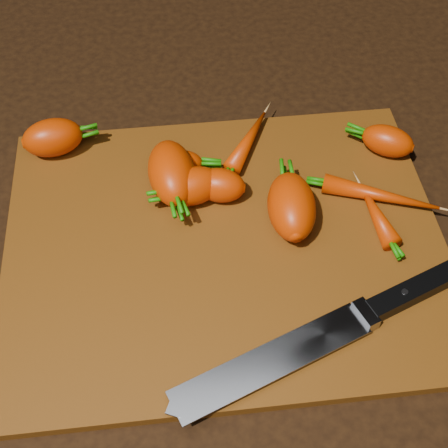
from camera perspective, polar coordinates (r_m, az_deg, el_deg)
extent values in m
cube|color=black|center=(0.73, 0.09, -2.34)|extent=(2.00, 2.00, 0.01)
cube|color=brown|center=(0.72, 0.09, -1.82)|extent=(0.50, 0.40, 0.01)
ellipsoid|color=#CA3403|center=(0.82, -15.39, 7.62)|extent=(0.08, 0.06, 0.05)
ellipsoid|color=#CA3403|center=(0.74, -0.40, 3.56)|extent=(0.07, 0.06, 0.04)
ellipsoid|color=#CA3403|center=(0.74, -4.80, 4.67)|extent=(0.06, 0.10, 0.06)
ellipsoid|color=#CA3403|center=(0.71, 6.19, 1.61)|extent=(0.06, 0.10, 0.05)
ellipsoid|color=#CA3403|center=(0.73, -2.91, 3.46)|extent=(0.08, 0.06, 0.05)
ellipsoid|color=#CA3403|center=(0.77, -3.89, 5.52)|extent=(0.05, 0.04, 0.03)
ellipsoid|color=#CA3403|center=(0.82, 14.73, 7.36)|extent=(0.08, 0.07, 0.04)
ellipsoid|color=#CA3403|center=(0.80, 2.25, 7.68)|extent=(0.08, 0.11, 0.02)
ellipsoid|color=#CA3403|center=(0.76, 14.12, 2.55)|extent=(0.14, 0.08, 0.02)
ellipsoid|color=#CA3403|center=(0.74, 13.74, 0.89)|extent=(0.04, 0.09, 0.02)
cube|color=gray|center=(0.61, -4.63, -16.54)|extent=(0.21, 0.11, 0.00)
cube|color=gray|center=(0.63, 4.87, -12.15)|extent=(0.02, 0.04, 0.02)
cube|color=black|center=(0.65, 9.98, -9.57)|extent=(0.12, 0.06, 0.02)
cylinder|color=#B2B2B7|center=(0.63, 8.72, -9.90)|extent=(0.01, 0.01, 0.00)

